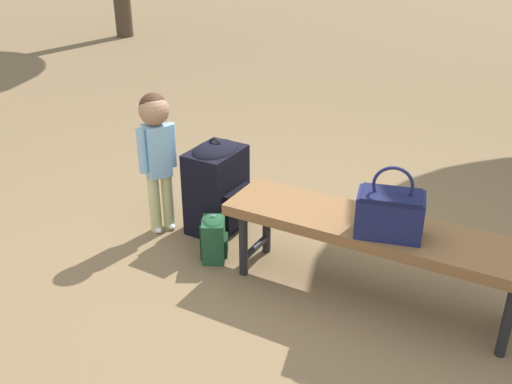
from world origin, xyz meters
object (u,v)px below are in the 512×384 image
handbag (390,212)px  backpack_small (214,237)px  child_standing (156,142)px  park_bench (374,234)px  backpack_large (217,184)px

handbag → backpack_small: (1.02, 0.11, -0.43)m
handbag → child_standing: 1.52m
park_bench → handbag: 0.22m
park_bench → child_standing: bearing=3.2°
park_bench → backpack_large: backpack_large is taller
park_bench → backpack_large: bearing=-6.8°
park_bench → handbag: bearing=144.7°
handbag → child_standing: size_ratio=0.40×
handbag → backpack_large: (1.23, -0.20, -0.26)m
park_bench → handbag: handbag is taller
park_bench → backpack_large: (1.14, -0.14, -0.08)m
backpack_large → handbag: bearing=170.6°
park_bench → handbag: size_ratio=4.43×
backpack_large → backpack_small: (-0.21, 0.31, -0.17)m
handbag → backpack_small: size_ratio=1.24×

